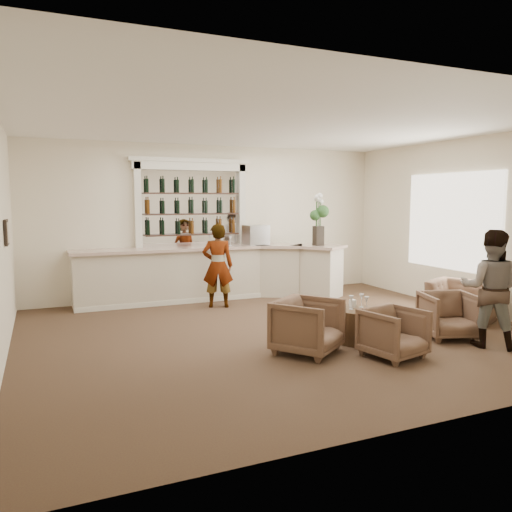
{
  "coord_description": "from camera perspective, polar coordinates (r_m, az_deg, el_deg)",
  "views": [
    {
      "loc": [
        -3.49,
        -7.01,
        2.14
      ],
      "look_at": [
        -0.08,
        0.9,
        1.15
      ],
      "focal_mm": 35.0,
      "sensor_mm": 36.0,
      "label": 1
    }
  ],
  "objects": [
    {
      "name": "armchair_right",
      "position": [
        8.31,
        21.19,
        -6.33
      ],
      "size": [
        0.96,
        0.97,
        0.71
      ],
      "primitive_type": "imported",
      "rotation": [
        0.0,
        0.0,
        -0.31
      ],
      "color": "brown",
      "rests_on": "ground"
    },
    {
      "name": "sommelier",
      "position": [
        9.88,
        -4.4,
        -1.1
      ],
      "size": [
        0.71,
        0.58,
        1.66
      ],
      "primitive_type": "imported",
      "rotation": [
        0.0,
        0.0,
        2.8
      ],
      "color": "gray",
      "rests_on": "ground"
    },
    {
      "name": "wine_glass_tbl_c",
      "position": [
        7.56,
        12.52,
        -5.35
      ],
      "size": [
        0.07,
        0.07,
        0.21
      ],
      "primitive_type": null,
      "color": "white",
      "rests_on": "cocktail_table"
    },
    {
      "name": "bar_counter",
      "position": [
        10.66,
        -4.88,
        -1.95
      ],
      "size": [
        5.72,
        1.8,
        1.14
      ],
      "color": "beige",
      "rests_on": "ground"
    },
    {
      "name": "armchair_far",
      "position": [
        9.6,
        22.52,
        -4.75
      ],
      "size": [
        1.31,
        1.37,
        0.69
      ],
      "primitive_type": "imported",
      "rotation": [
        0.0,
        0.0,
        -1.09
      ],
      "color": "brown",
      "rests_on": "ground"
    },
    {
      "name": "wine_glass_bar_left",
      "position": [
        10.69,
        -3.88,
        1.71
      ],
      "size": [
        0.07,
        0.07,
        0.21
      ],
      "primitive_type": null,
      "color": "white",
      "rests_on": "bar_counter"
    },
    {
      "name": "wine_glass_bar_right",
      "position": [
        10.77,
        -2.96,
        1.75
      ],
      "size": [
        0.07,
        0.07,
        0.21
      ],
      "primitive_type": null,
      "color": "white",
      "rests_on": "bar_counter"
    },
    {
      "name": "armchair_left",
      "position": [
        7.03,
        5.92,
        -7.97
      ],
      "size": [
        1.16,
        1.16,
        0.77
      ],
      "primitive_type": "imported",
      "rotation": [
        0.0,
        0.0,
        0.63
      ],
      "color": "brown",
      "rests_on": "ground"
    },
    {
      "name": "flower_vase",
      "position": [
        10.86,
        7.16,
        4.51
      ],
      "size": [
        0.29,
        0.29,
        1.11
      ],
      "color": "black",
      "rests_on": "bar_counter"
    },
    {
      "name": "back_bar_alcove",
      "position": [
        10.84,
        -7.34,
        5.9
      ],
      "size": [
        2.64,
        0.25,
        3.0
      ],
      "color": "white",
      "rests_on": "ground"
    },
    {
      "name": "wine_glass_tbl_b",
      "position": [
        7.76,
        11.97,
        -5.03
      ],
      "size": [
        0.07,
        0.07,
        0.21
      ],
      "primitive_type": null,
      "color": "white",
      "rests_on": "cocktail_table"
    },
    {
      "name": "room_shell",
      "position": [
        8.55,
        2.01,
        7.86
      ],
      "size": [
        8.04,
        7.02,
        3.32
      ],
      "color": "#F5E8CB",
      "rests_on": "ground"
    },
    {
      "name": "napkin_holder",
      "position": [
        7.75,
        10.98,
        -5.36
      ],
      "size": [
        0.08,
        0.08,
        0.12
      ],
      "primitive_type": "cube",
      "color": "white",
      "rests_on": "cocktail_table"
    },
    {
      "name": "wine_glass_tbl_a",
      "position": [
        7.59,
        10.83,
        -5.25
      ],
      "size": [
        0.07,
        0.07,
        0.21
      ],
      "primitive_type": null,
      "color": "white",
      "rests_on": "cocktail_table"
    },
    {
      "name": "cocktail_table",
      "position": [
        7.72,
        11.64,
        -7.79
      ],
      "size": [
        0.68,
        0.68,
        0.5
      ],
      "primitive_type": "cylinder",
      "color": "#452F1E",
      "rests_on": "ground"
    },
    {
      "name": "ground",
      "position": [
        8.12,
        3.07,
        -8.76
      ],
      "size": [
        8.0,
        8.0,
        0.0
      ],
      "primitive_type": "plane",
      "color": "#4E3C27",
      "rests_on": "ground"
    },
    {
      "name": "armchair_center",
      "position": [
        7.07,
        15.45,
        -8.47
      ],
      "size": [
        0.87,
        0.89,
        0.68
      ],
      "primitive_type": "imported",
      "rotation": [
        0.0,
        0.0,
        0.23
      ],
      "color": "brown",
      "rests_on": "ground"
    },
    {
      "name": "guest",
      "position": [
        7.98,
        25.2,
        -3.37
      ],
      "size": [
        1.03,
        1.05,
        1.71
      ],
      "primitive_type": "imported",
      "rotation": [
        0.0,
        0.0,
        2.29
      ],
      "color": "gray",
      "rests_on": "ground"
    },
    {
      "name": "espresso_machine",
      "position": [
        10.99,
        -0.01,
        2.43
      ],
      "size": [
        0.52,
        0.45,
        0.43
      ],
      "primitive_type": "cube",
      "rotation": [
        0.0,
        0.0,
        0.08
      ],
      "color": "#B4B4B9",
      "rests_on": "bar_counter"
    }
  ]
}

